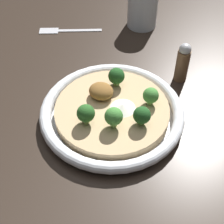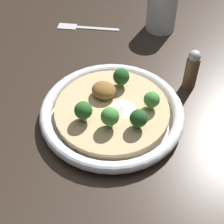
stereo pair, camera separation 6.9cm
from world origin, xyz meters
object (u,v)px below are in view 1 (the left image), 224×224
object	(u,v)px
risotto_bowl	(112,113)
pepper_shaker	(183,62)
broccoli_left	(142,116)
broccoli_front	(116,76)
broccoli_front_left	(151,96)
broccoli_back_left	(114,117)
broccoli_back_right	(86,114)
fork_utensil	(64,30)
drinking_glass	(143,7)

from	to	relation	value
risotto_bowl	pepper_shaker	bearing A→B (deg)	-117.88
broccoli_left	broccoli_front	bearing A→B (deg)	-43.23
broccoli_front_left	pepper_shaker	size ratio (longest dim) A/B	0.40
broccoli_back_left	broccoli_left	bearing A→B (deg)	-149.77
broccoli_left	broccoli_back_left	distance (m)	0.05
pepper_shaker	risotto_bowl	bearing A→B (deg)	62.12
broccoli_front	broccoli_back_right	size ratio (longest dim) A/B	0.97
broccoli_back_left	pepper_shaker	distance (m)	0.23
broccoli_left	pepper_shaker	size ratio (longest dim) A/B	0.42
risotto_bowl	broccoli_back_right	distance (m)	0.07
broccoli_front	broccoli_left	bearing A→B (deg)	136.77
broccoli_left	pepper_shaker	xyz separation A→B (m)	(-0.02, -0.19, -0.01)
broccoli_front_left	broccoli_back_right	xyz separation A→B (m)	(0.09, 0.10, 0.00)
fork_utensil	broccoli_front_left	bearing A→B (deg)	122.86
risotto_bowl	broccoli_front	bearing A→B (deg)	-73.74
broccoli_front	drinking_glass	bearing A→B (deg)	-80.61
broccoli_back_right	broccoli_back_left	bearing A→B (deg)	-166.01
drinking_glass	broccoli_left	bearing A→B (deg)	110.21
broccoli_left	drinking_glass	bearing A→B (deg)	-69.79
broccoli_front	pepper_shaker	bearing A→B (deg)	-136.00
broccoli_left	broccoli_back_left	size ratio (longest dim) A/B	0.92
drinking_glass	fork_utensil	xyz separation A→B (m)	(0.18, 0.11, -0.05)
fork_utensil	pepper_shaker	size ratio (longest dim) A/B	1.65
broccoli_back_right	pepper_shaker	xyz separation A→B (m)	(-0.12, -0.23, -0.01)
broccoli_back_right	pepper_shaker	distance (m)	0.26
broccoli_front_left	broccoli_front	size ratio (longest dim) A/B	0.93
broccoli_front	broccoli_back_right	xyz separation A→B (m)	(0.01, 0.12, 0.00)
risotto_bowl	drinking_glass	xyz separation A→B (m)	(0.07, -0.35, 0.04)
broccoli_front	drinking_glass	distance (m)	0.28
broccoli_left	broccoli_front	world-z (taller)	same
risotto_bowl	broccoli_left	world-z (taller)	broccoli_left
risotto_bowl	fork_utensil	xyz separation A→B (m)	(0.25, -0.23, -0.01)
broccoli_left	broccoli_back_left	bearing A→B (deg)	30.23
broccoli_front_left	fork_utensil	distance (m)	0.37
drinking_glass	broccoli_back_left	bearing A→B (deg)	102.71
broccoli_back_right	fork_utensil	world-z (taller)	broccoli_back_right
risotto_bowl	drinking_glass	size ratio (longest dim) A/B	2.77
broccoli_front_left	risotto_bowl	bearing A→B (deg)	33.32
risotto_bowl	pepper_shaker	xyz separation A→B (m)	(-0.09, -0.17, 0.03)
fork_utensil	broccoli_back_right	bearing A→B (deg)	101.45
broccoli_front	broccoli_back_left	bearing A→B (deg)	110.88
risotto_bowl	drinking_glass	world-z (taller)	drinking_glass
risotto_bowl	broccoli_front_left	size ratio (longest dim) A/B	7.58
broccoli_front	drinking_glass	xyz separation A→B (m)	(0.05, -0.28, -0.00)
fork_utensil	pepper_shaker	xyz separation A→B (m)	(-0.34, 0.06, 0.05)
fork_utensil	pepper_shaker	world-z (taller)	pepper_shaker
broccoli_front_left	broccoli_back_left	distance (m)	0.09
broccoli_left	pepper_shaker	world-z (taller)	pepper_shaker
drinking_glass	fork_utensil	world-z (taller)	drinking_glass
broccoli_back_right	fork_utensil	xyz separation A→B (m)	(0.22, -0.29, -0.05)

